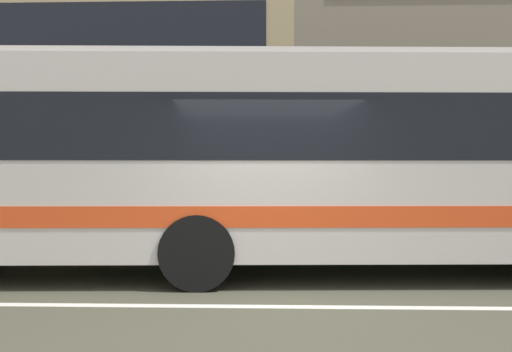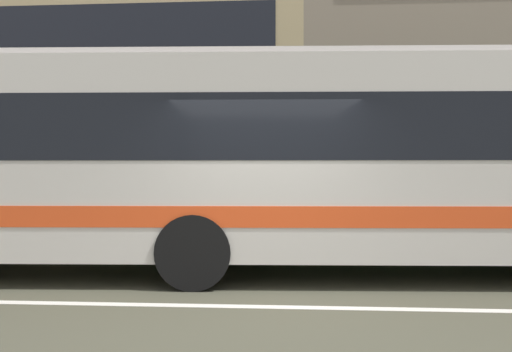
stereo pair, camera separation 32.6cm
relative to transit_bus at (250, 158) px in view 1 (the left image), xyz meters
name	(u,v)px [view 1 (the left image)]	position (x,y,z in m)	size (l,w,h in m)	color
ground_plane	(269,307)	(0.31, -2.07, -1.79)	(160.00, 160.00, 0.00)	#474636
lane_centre_line	(269,307)	(0.31, -2.07, -1.78)	(60.00, 0.16, 0.01)	silver
hedge_row_far	(454,224)	(4.23, 3.33, -1.30)	(15.89, 1.10, 0.97)	#275A2D
apartment_block_left	(32,91)	(-9.05, 12.30, 3.03)	(20.01, 10.44, 9.63)	tan
transit_bus	(250,158)	(0.00, 0.00, 0.00)	(11.47, 3.14, 3.24)	beige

